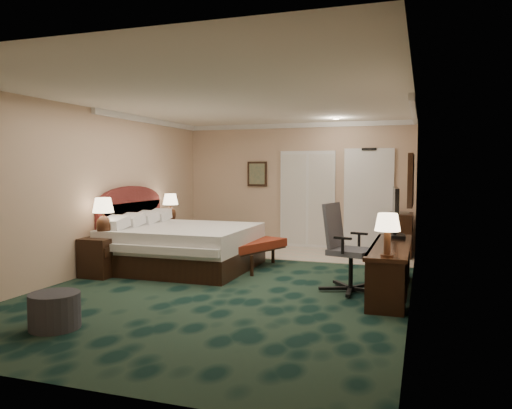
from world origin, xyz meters
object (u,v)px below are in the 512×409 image
(lamp_far, at_px, (170,208))
(bed_bench, at_px, (253,255))
(bed, at_px, (184,247))
(ottoman, at_px, (55,311))
(nightstand_near, at_px, (101,257))
(desk, at_px, (391,269))
(tv, at_px, (396,213))
(nightstand_far, at_px, (170,238))
(lamp_near, at_px, (103,217))
(minibar, at_px, (400,235))
(desk_chair, at_px, (351,248))

(lamp_far, bearing_deg, bed_bench, -23.80)
(bed, distance_m, ottoman, 3.40)
(nightstand_near, distance_m, desk, 4.47)
(nightstand_near, distance_m, tv, 4.66)
(nightstand_far, relative_size, bed_bench, 0.45)
(bed, distance_m, lamp_near, 1.45)
(lamp_far, relative_size, tv, 0.60)
(bed, distance_m, nightstand_far, 1.60)
(bed, relative_size, tv, 2.34)
(nightstand_near, height_order, lamp_near, lamp_near)
(nightstand_near, bearing_deg, bed_bench, 32.91)
(lamp_far, bearing_deg, bed, -53.59)
(bed_bench, distance_m, ottoman, 3.87)
(bed, height_order, nightstand_far, bed)
(desk, bearing_deg, lamp_near, -176.35)
(nightstand_near, relative_size, bed_bench, 0.45)
(bed, distance_m, nightstand_near, 1.40)
(lamp_near, bearing_deg, minibar, 37.04)
(lamp_far, relative_size, bed_bench, 0.42)
(lamp_far, distance_m, minibar, 4.59)
(bed, bearing_deg, minibar, 34.59)
(nightstand_far, bearing_deg, ottoman, -76.22)
(lamp_near, xyz_separation_m, lamp_far, (0.01, 2.21, -0.02))
(tv, bearing_deg, nightstand_near, -171.88)
(ottoman, bearing_deg, lamp_far, 103.42)
(lamp_far, height_order, minibar, lamp_far)
(nightstand_far, bearing_deg, lamp_near, -89.40)
(bed_bench, bearing_deg, desk, -3.27)
(nightstand_near, height_order, minibar, minibar)
(minibar, bearing_deg, lamp_far, -165.63)
(nightstand_near, bearing_deg, lamp_near, 66.41)
(nightstand_far, distance_m, tv, 4.70)
(bed, relative_size, nightstand_far, 3.64)
(nightstand_near, bearing_deg, ottoman, -64.36)
(bed_bench, bearing_deg, nightstand_near, -127.02)
(nightstand_near, height_order, tv, tv)
(bed, relative_size, desk, 0.98)
(desk_chair, bearing_deg, minibar, 95.33)
(ottoman, bearing_deg, minibar, 60.27)
(nightstand_far, xyz_separation_m, lamp_near, (0.02, -2.22, 0.62))
(ottoman, distance_m, desk, 4.30)
(bed_bench, relative_size, ottoman, 2.58)
(lamp_far, height_order, bed_bench, lamp_far)
(tv, bearing_deg, bed_bench, 167.44)
(nightstand_near, distance_m, minibar, 5.61)
(minibar, bearing_deg, bed_bench, -139.06)
(lamp_far, distance_m, tv, 4.61)
(bed, relative_size, nightstand_near, 3.69)
(bed, distance_m, minibar, 4.24)
(nightstand_near, relative_size, lamp_far, 1.05)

